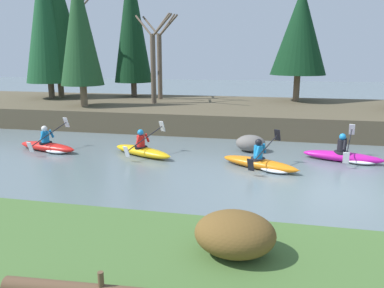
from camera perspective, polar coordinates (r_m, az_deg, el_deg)
The scene contains 16 objects.
ground_plane at distance 11.18m, azimuth 18.45°, elevation -6.61°, with size 90.00×90.00×0.00m, color slate.
riverbank_far at distance 20.76m, azimuth 15.62°, elevation 4.17°, with size 44.00×8.17×1.03m.
conifer_tree_far_left at distance 25.17m, azimuth -21.45°, elevation 17.14°, with size 2.78×2.78×8.36m.
conifer_tree_left at distance 25.70m, azimuth -20.17°, elevation 18.10°, with size 3.43×3.43×8.90m.
conifer_tree_mid_left at distance 20.66m, azimuth -16.81°, elevation 16.58°, with size 2.22×2.22×6.89m.
conifer_tree_centre at distance 24.80m, azimuth -9.21°, elevation 18.14°, with size 2.39×2.39×8.59m.
conifer_tree_mid_right at distance 22.80m, azimuth 16.16°, elevation 16.20°, with size 3.15×3.15×6.39m.
bare_tree_upstream at distance 24.47m, azimuth -16.44°, elevation 14.64°, with size 3.94×3.90×7.19m.
bare_tree_mid_upstream at distance 23.09m, azimuth -4.88°, elevation 12.82°, with size 2.86×2.82×5.12m.
bare_tree_mid_downstream at distance 21.09m, azimuth -5.86°, elevation 12.54°, with size 2.78×2.75×4.97m.
shrub_clump_nearest at distance 6.32m, azimuth 6.56°, elevation -13.43°, with size 1.33×1.11×0.72m.
kayaker_lead at distance 14.32m, azimuth 22.39°, elevation -1.73°, with size 2.78×2.05×1.20m.
kayaker_middle at distance 12.61m, azimuth 10.66°, elevation -2.91°, with size 2.70×1.95×1.20m.
kayaker_trailing at distance 14.11m, azimuth -7.55°, elevation -0.93°, with size 2.70×1.95×1.20m.
kayaker_far_back at distance 15.69m, azimuth -20.94°, elevation -0.33°, with size 2.78×2.05×1.20m.
boulder_midstream at distance 14.81m, azimuth 8.92°, elevation 0.12°, with size 1.14×0.89×0.65m.
Camera 1 is at (-1.39, -10.45, 3.72)m, focal length 35.00 mm.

